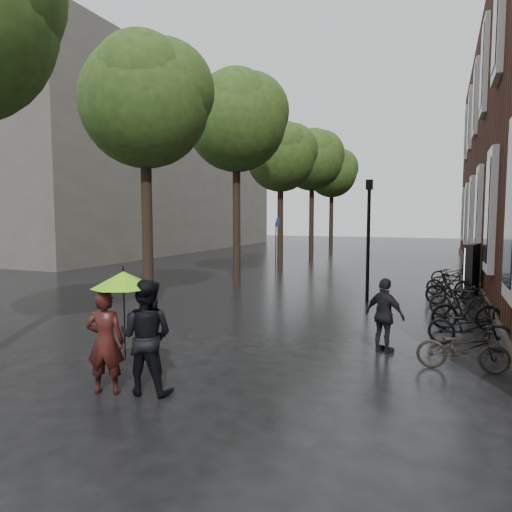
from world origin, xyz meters
The scene contains 11 objects.
ground centered at (0.00, 0.00, 0.00)m, with size 120.00×120.00×0.00m, color black.
bg_building centered at (-22.00, 28.00, 7.00)m, with size 16.00×30.00×14.00m, color #47423D.
street_trees centered at (-3.99, 15.91, 6.34)m, with size 4.33×34.03×8.91m.
person_burgundy centered at (-0.80, 1.22, 0.84)m, with size 0.61×0.40×1.68m, color black.
person_black centered at (-0.20, 1.48, 0.92)m, with size 0.90×0.70×1.84m, color black.
lime_umbrella centered at (-0.59, 1.44, 1.83)m, with size 1.03×1.03×1.52m.
pedestrian_walking centered at (3.08, 5.20, 0.78)m, with size 0.92×0.38×1.56m, color black.
parked_bicycles centered at (4.60, 10.26, 0.46)m, with size 2.03×12.41×1.03m.
ad_lightbox centered at (5.16, 13.56, 0.93)m, with size 0.28×1.23×1.85m.
lamp_post centered at (1.87, 10.82, 2.45)m, with size 0.21×0.21×4.03m.
cycle_sign centered at (-3.68, 17.40, 1.85)m, with size 0.15×0.51×2.80m.
Camera 1 is at (4.13, -4.47, 2.84)m, focal length 32.00 mm.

